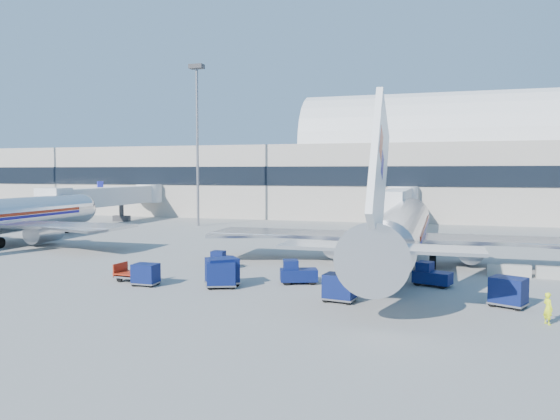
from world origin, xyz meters
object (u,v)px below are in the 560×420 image
(tug_right, at_px, (431,275))
(cart_train_b, at_px, (222,271))
(jetbridge_near, at_px, (397,201))
(tug_left, at_px, (220,260))
(cart_train_a, at_px, (222,274))
(barrier_near, at_px, (509,271))
(jetbridge_mid, at_px, (113,197))
(cart_train_c, at_px, (146,274))
(barrier_mid, at_px, (559,273))
(cart_solo_far, at_px, (508,291))
(ramp_worker, at_px, (548,308))
(airliner_main, at_px, (400,230))
(cart_open_red, at_px, (134,275))
(cart_solo_near, at_px, (340,287))
(tug_lead, at_px, (297,273))
(mast_west, at_px, (197,121))

(tug_right, height_order, cart_train_b, cart_train_b)
(jetbridge_near, relative_size, cart_train_b, 10.23)
(tug_left, xyz_separation_m, cart_train_a, (2.85, -6.49, 0.24))
(jetbridge_near, bearing_deg, barrier_near, -70.15)
(jetbridge_mid, xyz_separation_m, cart_train_c, (28.61, -39.19, -3.14))
(tug_right, relative_size, cart_train_a, 1.15)
(barrier_mid, relative_size, cart_solo_far, 1.27)
(barrier_mid, relative_size, cart_train_c, 1.78)
(cart_train_a, xyz_separation_m, ramp_worker, (19.05, -3.29, -0.10))
(airliner_main, distance_m, tug_left, 14.76)
(cart_open_red, bearing_deg, cart_train_b, 9.08)
(cart_solo_near, bearing_deg, tug_lead, 139.51)
(tug_lead, xyz_separation_m, cart_train_a, (-4.42, -2.77, 0.17))
(tug_left, relative_size, cart_train_b, 0.86)
(tug_right, distance_m, cart_train_c, 19.19)
(jetbridge_near, relative_size, barrier_near, 9.17)
(barrier_mid, bearing_deg, tug_left, -172.88)
(cart_train_b, bearing_deg, tug_lead, -12.88)
(tug_right, distance_m, cart_solo_near, 8.02)
(mast_west, distance_m, cart_train_b, 43.87)
(cart_solo_near, relative_size, ramp_worker, 1.26)
(jetbridge_near, height_order, tug_left, jetbridge_near)
(cart_train_b, bearing_deg, jetbridge_mid, 93.84)
(tug_lead, distance_m, cart_train_c, 10.24)
(ramp_worker, bearing_deg, tug_left, 37.71)
(jetbridge_mid, height_order, cart_open_red, jetbridge_mid)
(cart_train_a, bearing_deg, tug_lead, 10.68)
(jetbridge_near, height_order, mast_west, mast_west)
(cart_solo_near, bearing_deg, cart_train_c, -174.67)
(barrier_near, xyz_separation_m, tug_right, (-5.39, -4.93, 0.28))
(tug_left, relative_size, cart_solo_far, 0.97)
(cart_solo_near, distance_m, ramp_worker, 11.02)
(mast_west, height_order, cart_open_red, mast_west)
(barrier_near, bearing_deg, cart_open_red, -159.77)
(tug_lead, distance_m, tug_right, 9.01)
(cart_solo_near, bearing_deg, jetbridge_mid, 145.01)
(tug_lead, bearing_deg, tug_right, -8.45)
(tug_left, height_order, cart_solo_far, cart_solo_far)
(airliner_main, distance_m, jetbridge_near, 26.43)
(cart_solo_near, xyz_separation_m, ramp_worker, (10.89, -1.74, -0.06))
(mast_west, xyz_separation_m, tug_lead, (23.81, -34.82, -14.04))
(barrier_mid, xyz_separation_m, ramp_worker, (-2.86, -12.88, 0.36))
(tug_left, xyz_separation_m, ramp_worker, (21.91, -9.78, 0.13))
(cart_train_c, distance_m, ramp_worker, 24.35)
(barrier_mid, xyz_separation_m, cart_train_c, (-27.09, -10.38, 0.34))
(barrier_near, distance_m, cart_train_a, 20.95)
(cart_solo_near, bearing_deg, cart_train_a, 177.84)
(cart_train_c, height_order, cart_solo_far, cart_solo_far)
(jetbridge_near, relative_size, cart_solo_far, 11.63)
(cart_train_a, xyz_separation_m, cart_solo_near, (8.17, -1.55, -0.04))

